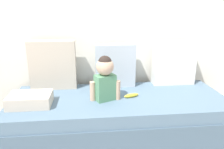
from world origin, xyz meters
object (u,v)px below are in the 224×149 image
(throw_pillow_right, at_px, (174,63))
(couch, at_px, (119,114))
(toddler, at_px, (105,77))
(banana, at_px, (131,95))
(throw_pillow_left, at_px, (53,65))
(throw_pillow_center, at_px, (115,65))
(folded_blanket, at_px, (30,100))

(throw_pillow_right, bearing_deg, couch, -153.63)
(toddler, xyz_separation_m, banana, (0.28, 0.03, -0.23))
(throw_pillow_left, distance_m, throw_pillow_right, 1.44)
(couch, bearing_deg, throw_pillow_left, 153.63)
(throw_pillow_center, bearing_deg, folded_blanket, -151.87)
(throw_pillow_right, bearing_deg, banana, -147.26)
(throw_pillow_right, xyz_separation_m, toddler, (-0.87, -0.42, -0.02))
(throw_pillow_center, relative_size, throw_pillow_right, 0.95)
(couch, bearing_deg, toddler, -158.82)
(banana, bearing_deg, toddler, -172.89)
(banana, bearing_deg, throw_pillow_left, 155.81)
(couch, height_order, folded_blanket, folded_blanket)
(throw_pillow_center, distance_m, toddler, 0.44)
(banana, bearing_deg, folded_blanket, -174.88)
(couch, relative_size, toddler, 5.04)
(throw_pillow_left, bearing_deg, banana, -24.19)
(banana, distance_m, folded_blanket, 1.01)
(throw_pillow_right, bearing_deg, throw_pillow_center, 180.00)
(throw_pillow_right, bearing_deg, folded_blanket, -163.60)
(throw_pillow_left, height_order, banana, throw_pillow_left)
(throw_pillow_left, relative_size, toddler, 1.21)
(throw_pillow_center, relative_size, folded_blanket, 1.26)
(throw_pillow_center, bearing_deg, throw_pillow_right, 0.00)
(toddler, bearing_deg, throw_pillow_right, 25.50)
(throw_pillow_right, distance_m, banana, 0.75)
(toddler, bearing_deg, folded_blanket, -175.65)
(throw_pillow_right, bearing_deg, throw_pillow_left, 180.00)
(throw_pillow_right, xyz_separation_m, banana, (-0.59, -0.38, -0.25))
(throw_pillow_center, height_order, throw_pillow_right, throw_pillow_right)
(couch, height_order, throw_pillow_left, throw_pillow_left)
(throw_pillow_right, height_order, banana, throw_pillow_right)
(banana, xyz_separation_m, folded_blanket, (-1.01, -0.09, 0.04))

